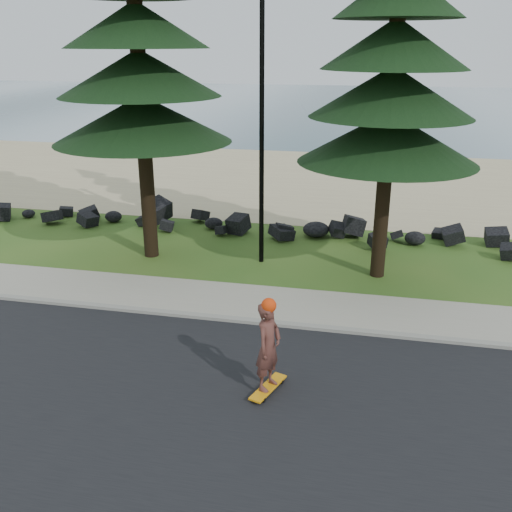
# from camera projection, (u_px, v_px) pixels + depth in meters

# --- Properties ---
(ground) EXTENTS (160.00, 160.00, 0.00)m
(ground) POSITION_uv_depth(u_px,v_px,m) (237.00, 305.00, 14.62)
(ground) COLOR #2C571B
(ground) RESTS_ON ground
(road) EXTENTS (160.00, 7.00, 0.02)m
(road) POSITION_uv_depth(u_px,v_px,m) (178.00, 408.00, 10.50)
(road) COLOR black
(road) RESTS_ON ground
(kerb) EXTENTS (160.00, 0.20, 0.10)m
(kerb) POSITION_uv_depth(u_px,v_px,m) (228.00, 319.00, 13.78)
(kerb) COLOR gray
(kerb) RESTS_ON ground
(sidewalk) EXTENTS (160.00, 2.00, 0.08)m
(sidewalk) POSITION_uv_depth(u_px,v_px,m) (238.00, 301.00, 14.79)
(sidewalk) COLOR gray
(sidewalk) RESTS_ON ground
(beach_sand) EXTENTS (160.00, 15.00, 0.01)m
(beach_sand) POSITION_uv_depth(u_px,v_px,m) (307.00, 180.00, 27.90)
(beach_sand) COLOR tan
(beach_sand) RESTS_ON ground
(ocean) EXTENTS (160.00, 58.00, 0.01)m
(ocean) POSITION_uv_depth(u_px,v_px,m) (349.00, 105.00, 61.32)
(ocean) COLOR #30505C
(ocean) RESTS_ON ground
(seawall_boulders) EXTENTS (60.00, 2.40, 1.10)m
(seawall_boulders) POSITION_uv_depth(u_px,v_px,m) (275.00, 237.00, 19.75)
(seawall_boulders) COLOR black
(seawall_boulders) RESTS_ON ground
(lamp_post) EXTENTS (0.25, 0.14, 8.14)m
(lamp_post) POSITION_uv_depth(u_px,v_px,m) (262.00, 125.00, 16.09)
(lamp_post) COLOR black
(lamp_post) RESTS_ON ground
(skateboarder) EXTENTS (0.61, 1.08, 1.96)m
(skateboarder) POSITION_uv_depth(u_px,v_px,m) (268.00, 347.00, 10.65)
(skateboarder) COLOR orange
(skateboarder) RESTS_ON ground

